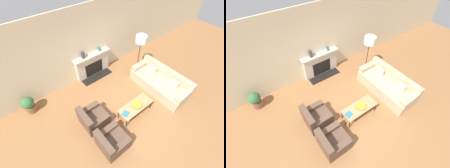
# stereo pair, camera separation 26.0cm
# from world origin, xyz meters

# --- Properties ---
(ground_plane) EXTENTS (18.00, 18.00, 0.00)m
(ground_plane) POSITION_xyz_m (0.00, 0.00, 0.00)
(ground_plane) COLOR #99663D
(wall_back) EXTENTS (18.00, 0.06, 2.90)m
(wall_back) POSITION_xyz_m (0.00, 2.69, 1.45)
(wall_back) COLOR beige
(wall_back) RESTS_ON ground_plane
(fireplace) EXTENTS (1.64, 0.59, 1.02)m
(fireplace) POSITION_xyz_m (0.24, 2.54, 0.50)
(fireplace) COLOR beige
(fireplace) RESTS_ON ground_plane
(couch) EXTENTS (0.94, 2.27, 0.83)m
(couch) POSITION_xyz_m (1.80, 0.19, 0.31)
(couch) COLOR tan
(couch) RESTS_ON ground_plane
(armchair_near) EXTENTS (0.82, 0.78, 0.76)m
(armchair_near) POSITION_xyz_m (-1.14, -0.43, 0.28)
(armchair_near) COLOR brown
(armchair_near) RESTS_ON ground_plane
(armchair_far) EXTENTS (0.82, 0.78, 0.76)m
(armchair_far) POSITION_xyz_m (-1.14, 0.53, 0.28)
(armchair_far) COLOR brown
(armchair_far) RESTS_ON ground_plane
(coffee_table) EXTENTS (1.23, 0.50, 0.43)m
(coffee_table) POSITION_xyz_m (0.20, -0.04, 0.40)
(coffee_table) COLOR tan
(coffee_table) RESTS_ON ground_plane
(bowl) EXTENTS (0.35, 0.35, 0.07)m
(bowl) POSITION_xyz_m (0.25, -0.04, 0.47)
(bowl) COLOR #BC8E2D
(bowl) RESTS_ON coffee_table
(book) EXTENTS (0.25, 0.23, 0.02)m
(book) POSITION_xyz_m (-0.27, -0.06, 0.44)
(book) COLOR teal
(book) RESTS_ON coffee_table
(floor_lamp) EXTENTS (0.44, 0.44, 1.70)m
(floor_lamp) POSITION_xyz_m (1.92, 1.53, 1.44)
(floor_lamp) COLOR black
(floor_lamp) RESTS_ON ground_plane
(mantel_vase_left) EXTENTS (0.14, 0.14, 0.28)m
(mantel_vase_left) POSITION_xyz_m (-0.13, 2.56, 1.16)
(mantel_vase_left) COLOR #3D383D
(mantel_vase_left) RESTS_ON fireplace
(mantel_vase_center_left) EXTENTS (0.09, 0.09, 0.17)m
(mantel_vase_center_left) POSITION_xyz_m (0.63, 2.56, 1.11)
(mantel_vase_center_left) COLOR #28666B
(mantel_vase_center_left) RESTS_ON fireplace
(potted_plant) EXTENTS (0.42, 0.42, 0.67)m
(potted_plant) POSITION_xyz_m (-2.57, 2.32, 0.36)
(potted_plant) COLOR brown
(potted_plant) RESTS_ON ground_plane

